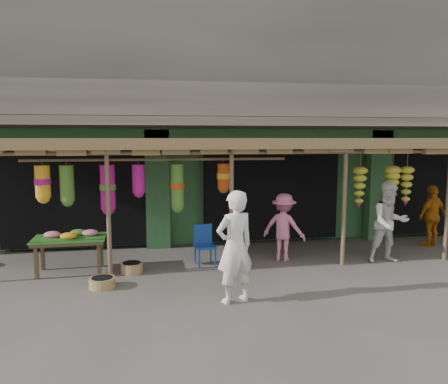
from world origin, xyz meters
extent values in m
plane|color=#514C47|center=(0.00, 0.00, 0.00)|extent=(80.00, 80.00, 0.00)
cube|color=gray|center=(0.00, 5.00, 5.00)|extent=(16.00, 6.00, 4.00)
cube|color=#2D6033|center=(0.00, 5.15, 1.50)|extent=(16.00, 5.70, 3.00)
cube|color=gray|center=(0.00, 1.65, 3.20)|extent=(16.00, 0.90, 0.22)
cube|color=gray|center=(0.00, 1.25, 3.70)|extent=(16.00, 0.10, 0.80)
cube|color=#2D6033|center=(0.00, 2.05, 2.85)|extent=(16.00, 0.35, 0.35)
cube|color=yellow|center=(-5.00, 1.97, 2.75)|extent=(1.70, 0.06, 0.55)
cube|color=#B21414|center=(-5.00, 1.93, 2.75)|extent=(1.30, 0.02, 0.30)
cube|color=black|center=(-5.00, 3.00, 1.35)|extent=(3.60, 2.00, 2.50)
cube|color=black|center=(0.00, 3.00, 1.35)|extent=(3.60, 2.00, 2.50)
cube|color=black|center=(5.00, 3.00, 1.35)|extent=(3.60, 2.00, 2.50)
cube|color=#2D6033|center=(-3.00, 2.05, 1.50)|extent=(0.60, 0.35, 3.00)
cube|color=#2D6033|center=(3.00, 2.05, 1.50)|extent=(0.60, 0.35, 3.00)
cylinder|color=brown|center=(-4.00, -0.20, 1.30)|extent=(0.09, 0.09, 2.60)
cylinder|color=brown|center=(-1.50, -0.20, 1.30)|extent=(0.09, 0.09, 2.60)
cylinder|color=brown|center=(1.00, -0.20, 1.30)|extent=(0.09, 0.09, 2.60)
cylinder|color=brown|center=(3.50, -0.20, 1.30)|extent=(0.09, 0.09, 2.60)
cylinder|color=brown|center=(-0.25, -0.20, 2.50)|extent=(12.90, 0.08, 0.08)
cylinder|color=brown|center=(-3.00, 0.20, 2.35)|extent=(5.50, 0.06, 0.06)
cube|color=brown|center=(0.00, 0.90, 2.68)|extent=(14.00, 2.70, 0.22)
cube|color=#4F3D28|center=(-5.44, -0.12, 0.32)|extent=(0.07, 0.07, 0.64)
cube|color=#4F3D28|center=(-4.23, -0.08, 0.32)|extent=(0.07, 0.07, 0.64)
cube|color=#4F3D28|center=(-5.46, 0.48, 0.32)|extent=(0.07, 0.07, 0.64)
cube|color=#4F3D28|center=(-4.25, 0.52, 0.32)|extent=(0.07, 0.07, 0.64)
cube|color=#4F3D28|center=(-4.84, 0.20, 0.68)|extent=(1.43, 0.85, 0.06)
cube|color=#26661E|center=(-4.84, 0.20, 0.73)|extent=(1.49, 0.90, 0.03)
ellipsoid|color=pink|center=(-5.20, 0.29, 0.80)|extent=(0.34, 0.28, 0.14)
ellipsoid|color=#FFAF21|center=(-4.84, 0.10, 0.80)|extent=(0.34, 0.28, 0.14)
ellipsoid|color=pink|center=(-4.45, 0.33, 0.80)|extent=(0.34, 0.28, 0.14)
ellipsoid|color=#51862C|center=(-4.70, 0.41, 0.80)|extent=(0.34, 0.28, 0.14)
cylinder|color=navy|center=(-2.15, 0.08, 0.20)|extent=(0.04, 0.04, 0.40)
cylinder|color=navy|center=(-1.79, 0.14, 0.20)|extent=(0.04, 0.04, 0.40)
cylinder|color=navy|center=(-2.21, 0.44, 0.20)|extent=(0.04, 0.04, 0.40)
cylinder|color=navy|center=(-1.85, 0.49, 0.20)|extent=(0.04, 0.04, 0.40)
cube|color=navy|center=(-2.00, 0.29, 0.42)|extent=(0.48, 0.48, 0.05)
cube|color=navy|center=(-2.03, 0.49, 0.66)|extent=(0.42, 0.10, 0.45)
cylinder|color=olive|center=(-4.09, -0.85, 0.09)|extent=(0.65, 0.65, 0.19)
cylinder|color=olive|center=(-3.58, -0.02, 0.11)|extent=(0.60, 0.60, 0.21)
imported|color=white|center=(-1.76, -1.95, 0.97)|extent=(0.82, 0.69, 1.93)
imported|color=silver|center=(2.11, -0.16, 0.91)|extent=(0.91, 0.72, 1.83)
imported|color=#C76E12|center=(4.00, 1.03, 0.80)|extent=(1.01, 0.66, 1.60)
imported|color=pink|center=(-0.18, 0.38, 0.77)|extent=(1.14, 1.05, 1.55)
camera|label=1|loc=(-3.10, -9.05, 2.81)|focal=35.00mm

